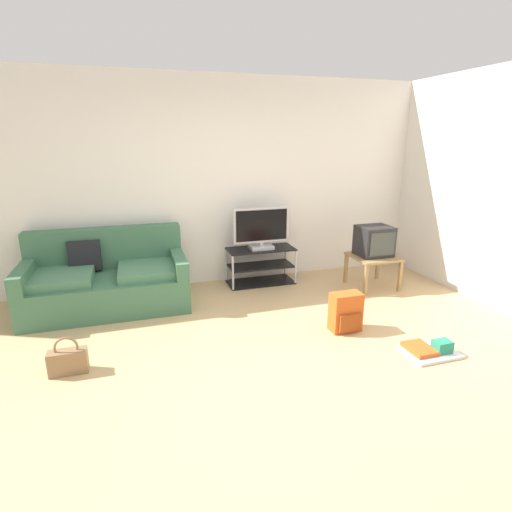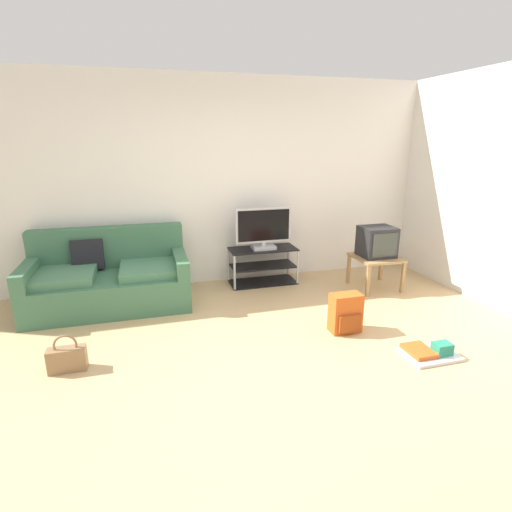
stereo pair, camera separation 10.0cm
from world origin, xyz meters
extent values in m
cube|color=tan|center=(0.00, 0.00, -0.01)|extent=(9.00, 9.80, 0.02)
cube|color=silver|center=(0.00, 2.45, 1.35)|extent=(9.00, 0.10, 2.70)
cube|color=silver|center=(3.05, 0.84, 1.35)|extent=(0.10, 3.60, 2.70)
cube|color=#3D6B4C|center=(-1.30, 1.85, 0.19)|extent=(1.80, 0.94, 0.39)
cube|color=#3D6B4C|center=(-1.30, 2.22, 0.63)|extent=(1.80, 0.20, 0.49)
cube|color=#3D6B4C|center=(-2.13, 1.85, 0.49)|extent=(0.14, 0.94, 0.21)
cube|color=#3D6B4C|center=(-0.47, 1.85, 0.49)|extent=(0.14, 0.94, 0.21)
cube|color=#477857|center=(-1.80, 1.79, 0.44)|extent=(0.72, 0.66, 0.10)
cube|color=#477857|center=(-0.81, 1.79, 0.44)|extent=(0.72, 0.66, 0.10)
cube|color=black|center=(-1.53, 2.10, 0.59)|extent=(0.36, 0.16, 0.37)
cube|color=black|center=(0.66, 2.13, 0.48)|extent=(0.91, 0.41, 0.02)
cube|color=black|center=(0.66, 2.13, 0.25)|extent=(0.87, 0.39, 0.02)
cube|color=black|center=(0.66, 2.13, 0.01)|extent=(0.91, 0.41, 0.02)
cylinder|color=#B7B7BC|center=(0.22, 1.94, 0.25)|extent=(0.03, 0.03, 0.49)
cylinder|color=#B7B7BC|center=(1.10, 1.94, 0.25)|extent=(0.03, 0.03, 0.49)
cylinder|color=#B7B7BC|center=(0.22, 2.32, 0.25)|extent=(0.03, 0.03, 0.49)
cylinder|color=#B7B7BC|center=(1.10, 2.32, 0.25)|extent=(0.03, 0.03, 0.49)
cube|color=#B2B2B7|center=(0.66, 2.11, 0.52)|extent=(0.31, 0.22, 0.05)
cube|color=#B2B2B7|center=(0.66, 2.11, 0.56)|extent=(0.05, 0.04, 0.04)
cube|color=#B2B2B7|center=(0.66, 2.11, 0.82)|extent=(0.76, 0.04, 0.47)
cube|color=black|center=(0.66, 2.09, 0.82)|extent=(0.70, 0.01, 0.41)
cube|color=#9E7A4C|center=(2.04, 1.55, 0.42)|extent=(0.56, 0.56, 0.03)
cube|color=#9E7A4C|center=(1.79, 1.30, 0.20)|extent=(0.04, 0.04, 0.40)
cube|color=#9E7A4C|center=(2.29, 1.30, 0.20)|extent=(0.04, 0.04, 0.40)
cube|color=#9E7A4C|center=(1.79, 1.80, 0.20)|extent=(0.04, 0.04, 0.40)
cube|color=#9E7A4C|center=(2.29, 1.80, 0.20)|extent=(0.04, 0.04, 0.40)
cube|color=#232326|center=(2.04, 1.57, 0.63)|extent=(0.42, 0.36, 0.39)
cube|color=#333833|center=(2.04, 1.39, 0.63)|extent=(0.35, 0.01, 0.31)
cube|color=#CC561E|center=(1.06, 0.52, 0.20)|extent=(0.31, 0.18, 0.41)
cube|color=#994116|center=(1.06, 0.42, 0.13)|extent=(0.24, 0.04, 0.18)
cylinder|color=#994116|center=(0.97, 0.63, 0.22)|extent=(0.04, 0.04, 0.32)
cylinder|color=#994116|center=(1.15, 0.63, 0.22)|extent=(0.04, 0.04, 0.32)
cube|color=olive|center=(-1.57, 0.50, 0.10)|extent=(0.31, 0.12, 0.21)
torus|color=olive|center=(-1.57, 0.50, 0.24)|extent=(0.19, 0.02, 0.19)
cube|color=silver|center=(1.58, -0.15, 0.01)|extent=(0.48, 0.34, 0.03)
cube|color=#238466|center=(1.67, -0.19, 0.08)|extent=(0.16, 0.12, 0.11)
cube|color=#CC561E|center=(1.49, -0.11, 0.05)|extent=(0.22, 0.28, 0.04)
camera|label=1|loc=(-0.93, -2.82, 1.91)|focal=28.04mm
camera|label=2|loc=(-0.83, -2.85, 1.91)|focal=28.04mm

